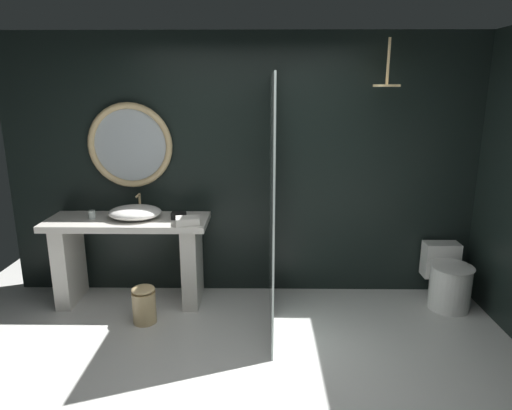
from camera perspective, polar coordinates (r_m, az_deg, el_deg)
ground_plane at (r=3.34m, az=-2.32°, el=-23.98°), size 5.76×5.76×0.00m
back_wall_panel at (r=4.58m, az=-1.24°, el=4.74°), size 4.80×0.10×2.60m
vanity_counter at (r=4.62m, az=-15.59°, el=-5.51°), size 1.54×0.56×0.86m
vessel_sink at (r=4.49m, az=-14.97°, el=-0.89°), size 0.51×0.41×0.21m
tumbler_cup at (r=4.62m, az=-19.93°, el=-1.14°), size 0.06×0.06×0.08m
tissue_box at (r=4.40m, az=-9.69°, el=-1.31°), size 0.13×0.10×0.07m
round_wall_mirror at (r=4.64m, az=-15.54°, el=7.23°), size 0.83×0.07×0.83m
shower_glass_panel at (r=3.93m, az=2.01°, el=0.02°), size 0.02×1.32×2.19m
rain_shower_head at (r=4.29m, az=16.13°, el=14.68°), size 0.24×0.24×0.41m
toilet at (r=4.86m, az=22.93°, el=-8.60°), size 0.40×0.60×0.57m
waste_bin at (r=4.33m, az=-13.89°, el=-11.99°), size 0.21×0.21×0.35m
folded_hand_towel at (r=4.21m, az=-8.59°, el=-1.99°), size 0.24×0.20×0.07m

